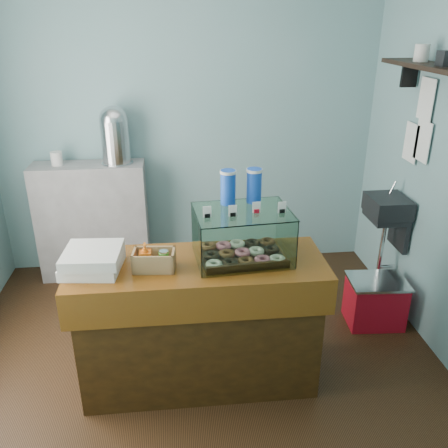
{
  "coord_description": "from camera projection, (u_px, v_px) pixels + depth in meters",
  "views": [
    {
      "loc": [
        -0.11,
        -2.85,
        2.3
      ],
      "look_at": [
        0.17,
        -0.15,
        1.11
      ],
      "focal_mm": 38.0,
      "sensor_mm": 36.0,
      "label": 1
    }
  ],
  "objects": [
    {
      "name": "ground",
      "position": [
        199.0,
        353.0,
        3.53
      ],
      "size": [
        3.5,
        3.5,
        0.0
      ],
      "primitive_type": "plane",
      "color": "black",
      "rests_on": "ground"
    },
    {
      "name": "room_shell",
      "position": [
        197.0,
        124.0,
        2.86
      ],
      "size": [
        3.54,
        3.04,
        2.82
      ],
      "color": "#6F9FA1",
      "rests_on": "ground"
    },
    {
      "name": "condiment_crate",
      "position": [
        153.0,
        260.0,
        2.84
      ],
      "size": [
        0.26,
        0.17,
        0.17
      ],
      "rotation": [
        0.0,
        0.0,
        -0.1
      ],
      "color": "tan",
      "rests_on": "counter"
    },
    {
      "name": "coffee_urn",
      "position": [
        115.0,
        134.0,
        4.12
      ],
      "size": [
        0.28,
        0.28,
        0.51
      ],
      "color": "silver",
      "rests_on": "back_shelf"
    },
    {
      "name": "display_case",
      "position": [
        242.0,
        231.0,
        2.96
      ],
      "size": [
        0.62,
        0.48,
        0.54
      ],
      "rotation": [
        0.0,
        0.0,
        0.08
      ],
      "color": "#321A0F",
      "rests_on": "counter"
    },
    {
      "name": "counter",
      "position": [
        199.0,
        322.0,
        3.12
      ],
      "size": [
        1.6,
        0.6,
        0.9
      ],
      "color": "#44270D",
      "rests_on": "ground"
    },
    {
      "name": "back_shelf",
      "position": [
        93.0,
        221.0,
        4.43
      ],
      "size": [
        1.0,
        0.32,
        1.1
      ],
      "primitive_type": "cube",
      "color": "#959598",
      "rests_on": "ground"
    },
    {
      "name": "red_cooler",
      "position": [
        375.0,
        301.0,
        3.82
      ],
      "size": [
        0.47,
        0.37,
        0.39
      ],
      "rotation": [
        0.0,
        0.0,
        -0.06
      ],
      "color": "red",
      "rests_on": "ground"
    },
    {
      "name": "pastry_boxes",
      "position": [
        93.0,
        260.0,
        2.83
      ],
      "size": [
        0.37,
        0.37,
        0.13
      ],
      "rotation": [
        0.0,
        0.0,
        -0.11
      ],
      "color": "silver",
      "rests_on": "counter"
    }
  ]
}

